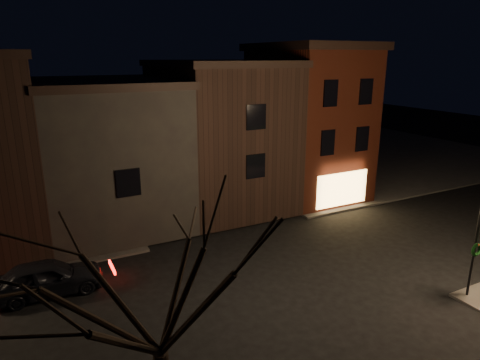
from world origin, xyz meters
The scene contains 8 objects.
ground centered at (0.00, 0.00, 0.00)m, with size 120.00×120.00×0.00m, color black.
sidewalk_far_right centered at (20.00, 20.00, 0.06)m, with size 30.00×30.00×0.12m, color #2D2B28.
corner_building centered at (8.00, 9.47, 5.40)m, with size 6.50×8.50×10.50m.
row_building_a centered at (1.50, 10.50, 4.83)m, with size 7.30×10.30×9.40m.
row_building_b centered at (-5.75, 10.50, 4.33)m, with size 7.80×10.30×8.40m.
traffic_signal centered at (5.60, -5.51, 2.81)m, with size 0.58×0.38×4.05m.
bare_tree_left centered at (-8.00, -7.00, 5.43)m, with size 5.60×5.60×7.50m.
parked_car_a centered at (-9.96, 2.99, 0.77)m, with size 1.81×4.49×1.53m, color black.
Camera 1 is at (-10.18, -15.11, 9.72)m, focal length 32.00 mm.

